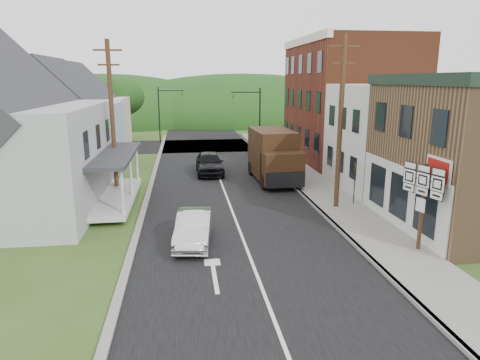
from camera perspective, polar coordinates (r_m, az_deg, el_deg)
name	(u,v)px	position (r m, az deg, el deg)	size (l,w,h in m)	color
ground	(242,237)	(19.12, 0.25, -7.56)	(120.00, 120.00, 0.00)	#2D4719
road	(221,184)	(28.63, -2.49, -0.48)	(9.00, 90.00, 0.02)	black
cross_road	(207,146)	(45.28, -4.44, 4.61)	(60.00, 9.00, 0.02)	black
sidewalk_right	(316,187)	(27.85, 10.08, -0.91)	(2.80, 55.00, 0.15)	slate
curb_right	(295,188)	(27.47, 7.39, -1.01)	(0.20, 55.00, 0.15)	slate
curb_left	(149,193)	(26.66, -12.10, -1.67)	(0.30, 55.00, 0.12)	slate
storefront_white	(403,137)	(28.93, 20.93, 5.35)	(8.00, 7.00, 6.50)	silver
storefront_red	(348,101)	(37.37, 14.21, 10.12)	(8.00, 12.00, 10.00)	#622C17
house_blue	(71,120)	(35.87, -21.56, 7.39)	(7.14, 8.16, 7.28)	#96B8CD
house_cream	(89,112)	(44.74, -19.49, 8.55)	(7.14, 8.16, 7.28)	beige
utility_pole_right	(340,122)	(22.78, 13.24, 7.53)	(1.60, 0.26, 9.00)	#472D19
utility_pole_left	(112,117)	(26.11, -16.68, 8.01)	(1.60, 0.26, 9.00)	#472D19
traffic_signal_right	(253,112)	(41.86, 1.71, 9.11)	(2.87, 0.20, 6.00)	black
traffic_signal_left	(165,108)	(48.33, -9.93, 9.48)	(2.87, 0.20, 6.00)	black
tree_left_d	(123,97)	(50.17, -15.38, 10.63)	(4.80, 4.80, 6.94)	#382616
forested_ridge	(197,121)	(73.06, -5.71, 7.88)	(90.00, 30.00, 16.00)	#14330F
silver_sedan	(194,228)	(18.29, -6.15, -6.40)	(1.41, 4.05, 1.34)	silver
dark_sedan	(209,163)	(31.44, -4.10, 2.26)	(1.92, 4.76, 1.62)	black
delivery_van	(274,156)	(29.02, 4.53, 3.22)	(2.72, 6.27, 3.47)	black
route_sign_cluster	(422,195)	(18.15, 23.15, -1.79)	(0.60, 1.95, 3.50)	#472D19
warning_sign	(355,178)	(23.97, 15.03, 0.30)	(0.16, 0.62, 2.28)	black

